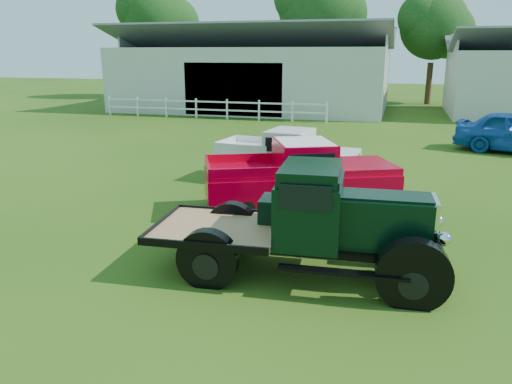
% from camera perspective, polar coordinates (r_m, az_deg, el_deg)
% --- Properties ---
extents(ground, '(120.00, 120.00, 0.00)m').
position_cam_1_polar(ground, '(9.86, -3.07, -7.62)').
color(ground, '#23440E').
extents(shed_left, '(18.80, 10.20, 5.60)m').
position_cam_1_polar(shed_left, '(35.98, -0.14, 13.92)').
color(shed_left, '#9E9F92').
rests_on(shed_left, ground).
extents(fence_rail, '(14.20, 0.16, 1.20)m').
position_cam_1_polar(fence_rail, '(30.77, -5.11, 9.45)').
color(fence_rail, white).
rests_on(fence_rail, ground).
extents(tree_a, '(6.30, 6.30, 10.50)m').
position_cam_1_polar(tree_a, '(46.57, -11.31, 17.04)').
color(tree_a, black).
rests_on(tree_a, ground).
extents(tree_b, '(6.90, 6.90, 11.50)m').
position_cam_1_polar(tree_b, '(43.16, 7.00, 18.02)').
color(tree_b, black).
rests_on(tree_b, ground).
extents(tree_c, '(5.40, 5.40, 9.00)m').
position_cam_1_polar(tree_c, '(41.60, 19.51, 15.64)').
color(tree_c, black).
rests_on(tree_c, ground).
extents(vintage_flatbed, '(5.26, 2.37, 2.04)m').
position_cam_1_polar(vintage_flatbed, '(8.86, 5.50, -3.35)').
color(vintage_flatbed, black).
rests_on(vintage_flatbed, ground).
extents(red_pickup, '(5.27, 3.76, 1.80)m').
position_cam_1_polar(red_pickup, '(12.64, 5.03, 1.89)').
color(red_pickup, '#B9001C').
rests_on(red_pickup, ground).
extents(white_pickup, '(4.61, 2.28, 1.62)m').
position_cam_1_polar(white_pickup, '(15.31, 3.51, 4.01)').
color(white_pickup, silver).
rests_on(white_pickup, ground).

